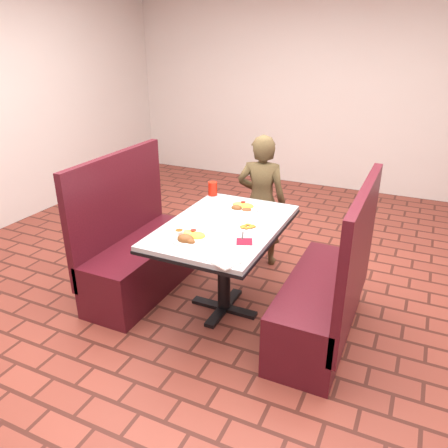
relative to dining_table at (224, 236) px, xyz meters
The scene contains 15 objects.
room 1.26m from the dining_table, ahead, with size 7.00×7.04×2.82m.
dining_table is the anchor object (origin of this frame).
booth_bench_left 0.86m from the dining_table, behind, with size 0.47×1.20×1.17m.
booth_bench_right 0.86m from the dining_table, ahead, with size 0.47×1.20×1.17m.
diner_person 0.90m from the dining_table, 92.47° to the left, with size 0.45×0.30×1.24m, color brown.
near_dinner_plate 0.38m from the dining_table, 105.83° to the right, with size 0.27×0.27×0.08m.
far_dinner_plate 0.36m from the dining_table, 89.23° to the left, with size 0.26×0.26×0.07m.
plantain_plate 0.22m from the dining_table, ahead, with size 0.16×0.16×0.02m.
maroon_napkin 0.35m from the dining_table, 40.55° to the right, with size 0.11×0.11×0.00m, color maroon.
spoon_utensil 0.27m from the dining_table, 34.29° to the right, with size 0.01×0.12×0.00m, color silver.
red_tumbler 0.67m from the dining_table, 123.76° to the left, with size 0.08×0.08×0.12m, color red.
paper_napkin 0.60m from the dining_table, 65.60° to the right, with size 0.19×0.14×0.01m, color white.
knife_utensil 0.39m from the dining_table, 96.42° to the right, with size 0.01×0.15×0.00m, color silver.
fork_utensil 0.38m from the dining_table, 103.63° to the right, with size 0.01×0.14×0.00m, color silver.
lettuce_shreds 0.12m from the dining_table, 56.31° to the left, with size 0.28×0.32×0.00m, color #7BAC45, non-canonical shape.
Camera 1 is at (1.25, -2.69, 2.03)m, focal length 35.00 mm.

